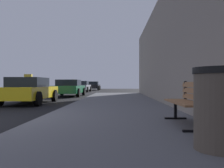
% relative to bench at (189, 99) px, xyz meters
% --- Properties ---
extents(sidewalk, '(4.00, 32.00, 0.15)m').
position_rel_bench_xyz_m(sidewalk, '(-1.39, 0.91, -0.59)').
color(sidewalk, '#5B5B60').
rests_on(sidewalk, ground_plane).
extents(building_wall, '(0.70, 32.00, 4.96)m').
position_rel_bench_xyz_m(building_wall, '(0.81, 0.91, 1.82)').
color(building_wall, gray).
rests_on(building_wall, ground_plane).
extents(bench, '(0.52, 1.77, 0.89)m').
position_rel_bench_xyz_m(bench, '(0.00, 0.00, 0.00)').
color(bench, '#9E6B42').
rests_on(bench, sidewalk).
extents(trash_bin, '(0.70, 0.70, 1.03)m').
position_rel_bench_xyz_m(trash_bin, '(-0.14, -1.87, 0.01)').
color(trash_bin, brown).
rests_on(trash_bin, sidewalk).
extents(car_yellow, '(1.92, 4.29, 1.43)m').
position_rel_bench_xyz_m(car_yellow, '(-5.75, 6.80, -0.02)').
color(car_yellow, yellow).
rests_on(car_yellow, ground_plane).
extents(car_green, '(2.04, 4.41, 1.27)m').
position_rel_bench_xyz_m(car_green, '(-5.18, 13.67, -0.02)').
color(car_green, '#196638').
rests_on(car_green, ground_plane).
extents(car_silver, '(2.06, 4.49, 1.27)m').
position_rel_bench_xyz_m(car_silver, '(-5.75, 23.37, -0.02)').
color(car_silver, '#B7B7BF').
rests_on(car_silver, ground_plane).
extents(car_black, '(1.97, 4.19, 1.27)m').
position_rel_bench_xyz_m(car_black, '(-5.11, 30.99, -0.02)').
color(car_black, black).
rests_on(car_black, ground_plane).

